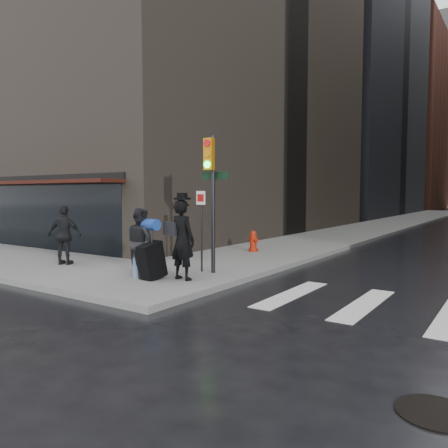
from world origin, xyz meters
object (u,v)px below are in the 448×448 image
at_px(man_jeans, 141,242).
at_px(traffic_light, 210,185).
at_px(man_greycoat, 65,235).
at_px(man_overcoat, 176,243).
at_px(fire_hydrant, 253,242).

distance_m(man_jeans, traffic_light, 2.31).
height_order(man_jeans, man_greycoat, man_greycoat).
distance_m(man_overcoat, man_jeans, 0.99).
bearing_deg(man_greycoat, man_jeans, 154.16).
bearing_deg(traffic_light, man_jeans, -133.64).
relative_size(traffic_light, fire_hydrant, 4.75).
bearing_deg(man_greycoat, traffic_light, 172.38).
distance_m(man_jeans, man_greycoat, 3.24).
bearing_deg(traffic_light, fire_hydrant, 101.62).
xyz_separation_m(man_greycoat, traffic_light, (4.37, 1.29, 1.45)).
relative_size(man_overcoat, man_greycoat, 1.23).
distance_m(man_greycoat, traffic_light, 4.78).
bearing_deg(man_overcoat, fire_hydrant, -74.45).
bearing_deg(fire_hydrant, man_overcoat, -79.00).
distance_m(man_overcoat, fire_hydrant, 5.69).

